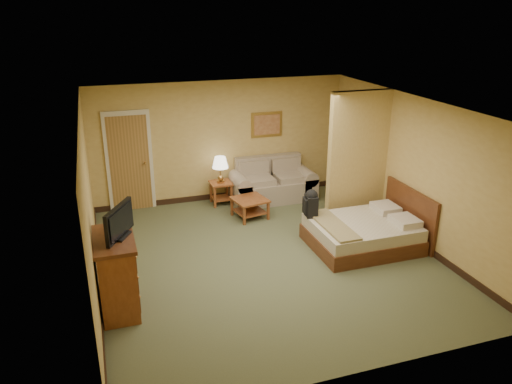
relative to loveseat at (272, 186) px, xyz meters
name	(u,v)px	position (x,y,z in m)	size (l,w,h in m)	color
floor	(267,258)	(-1.03, -2.58, -0.30)	(6.00, 6.00, 0.00)	#4E5436
ceiling	(268,107)	(-1.03, -2.58, 2.30)	(6.00, 6.00, 0.00)	white
back_wall	(221,141)	(-1.03, 0.42, 1.00)	(5.50, 0.02, 2.60)	tan
left_wall	(89,207)	(-3.78, -2.58, 1.00)	(0.02, 6.00, 2.60)	tan
right_wall	(413,170)	(1.72, -2.58, 1.00)	(0.02, 6.00, 2.60)	tan
partition	(358,159)	(1.12, -1.65, 1.00)	(1.20, 0.15, 2.60)	tan
door	(130,162)	(-2.98, 0.39, 0.73)	(0.94, 0.16, 2.10)	beige
baseboard	(223,195)	(-1.03, 0.41, -0.24)	(5.50, 0.02, 0.12)	black
loveseat	(272,186)	(0.00, 0.00, 0.00)	(1.83, 0.85, 0.93)	gray
side_table	(221,190)	(-1.15, 0.07, 0.03)	(0.45, 0.45, 0.50)	brown
table_lamp	(220,163)	(-1.15, 0.07, 0.63)	(0.34, 0.34, 0.56)	#A97B3E
coffee_table	(250,204)	(-0.78, -0.82, -0.01)	(0.74, 0.74, 0.41)	brown
wall_picture	(267,125)	(0.00, 0.40, 1.30)	(0.71, 0.04, 0.55)	#B78E3F
dresser	(117,274)	(-3.51, -3.33, 0.26)	(0.55, 1.04, 1.11)	brown
tv	(119,223)	(-3.41, -3.33, 1.02)	(0.41, 0.67, 0.45)	black
bed	(366,232)	(0.79, -2.68, -0.03)	(1.88, 1.52, 0.98)	#4C2411
backpack	(311,202)	(-0.04, -2.14, 0.45)	(0.24, 0.32, 0.50)	black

